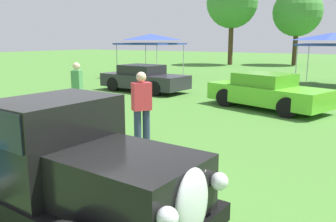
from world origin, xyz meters
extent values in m
cube|color=black|center=(-0.02, -0.10, 0.56)|extent=(4.17, 1.62, 0.20)
cube|color=black|center=(1.20, -0.15, 0.94)|extent=(1.56, 1.16, 0.60)
ellipsoid|color=silver|center=(1.98, -0.19, 0.92)|extent=(0.18, 0.53, 0.68)
cube|color=black|center=(0.09, -0.10, 1.18)|extent=(1.04, 1.41, 1.04)
cube|color=black|center=(0.09, -0.10, 1.48)|extent=(0.95, 1.45, 0.40)
cube|color=black|center=(-1.18, -0.05, 0.86)|extent=(1.85, 1.49, 0.48)
ellipsoid|color=black|center=(1.30, 0.57, 0.56)|extent=(0.94, 0.40, 0.52)
ellipsoid|color=black|center=(-1.15, 0.68, 0.56)|extent=(0.94, 0.40, 0.52)
sphere|color=silver|center=(2.05, 0.25, 1.00)|extent=(0.18, 0.18, 0.18)
sphere|color=silver|center=(2.01, -0.63, 1.00)|extent=(0.18, 0.18, 0.18)
cylinder|color=black|center=(1.30, 0.57, 0.38)|extent=(0.76, 0.24, 0.76)
cylinder|color=black|center=(-1.15, 0.68, 0.38)|extent=(0.76, 0.24, 0.76)
cube|color=#28282D|center=(-6.28, 10.24, 0.50)|extent=(4.21, 1.93, 0.60)
cube|color=black|center=(-6.44, 10.25, 1.00)|extent=(1.89, 1.55, 0.44)
cylinder|color=black|center=(-5.09, 9.40, 0.32)|extent=(0.64, 0.22, 0.64)
cylinder|color=black|center=(-7.56, 9.55, 0.32)|extent=(0.64, 0.22, 0.64)
cube|color=#60C62D|center=(-0.23, 9.22, 0.50)|extent=(4.43, 2.81, 0.60)
cube|color=#4D9F24|center=(-0.39, 9.27, 1.00)|extent=(2.16, 1.91, 0.44)
cylinder|color=black|center=(0.73, 8.12, 0.32)|extent=(0.64, 0.22, 0.64)
cylinder|color=black|center=(-1.64, 8.84, 0.32)|extent=(0.64, 0.22, 0.64)
cylinder|color=#283351|center=(-1.10, 3.32, 0.43)|extent=(0.16, 0.16, 0.86)
cylinder|color=#283351|center=(-1.21, 3.16, 0.43)|extent=(0.16, 0.16, 0.86)
cube|color=#D1333D|center=(-1.16, 3.24, 1.16)|extent=(0.42, 0.47, 0.60)
sphere|color=beige|center=(-1.16, 3.24, 1.58)|extent=(0.22, 0.22, 0.22)
cylinder|color=#7F7056|center=(-4.62, 4.58, 0.43)|extent=(0.16, 0.16, 0.86)
cylinder|color=#7F7056|center=(-4.72, 4.75, 0.43)|extent=(0.16, 0.16, 0.86)
cube|color=#4C9351|center=(-4.67, 4.67, 1.16)|extent=(0.41, 0.47, 0.60)
sphere|color=beige|center=(-4.67, 4.67, 1.58)|extent=(0.22, 0.22, 0.22)
cylinder|color=#B7B7BC|center=(-8.17, 17.02, 1.02)|extent=(0.05, 0.05, 2.05)
cylinder|color=#B7B7BC|center=(-8.17, 14.00, 1.02)|extent=(0.05, 0.05, 2.05)
cylinder|color=#B7B7BC|center=(-11.19, 17.02, 1.02)|extent=(0.05, 0.05, 2.05)
cylinder|color=#B7B7BC|center=(-11.19, 14.00, 1.02)|extent=(0.05, 0.05, 2.05)
cube|color=#2D429E|center=(-9.68, 15.51, 2.10)|extent=(3.36, 3.36, 0.10)
pyramid|color=#2D429E|center=(-9.68, 15.51, 2.52)|extent=(3.29, 3.29, 0.38)
cylinder|color=#B7B7BC|center=(-0.83, 18.51, 1.02)|extent=(0.05, 0.05, 2.05)
cylinder|color=#B7B7BC|center=(-0.83, 15.73, 1.02)|extent=(0.05, 0.05, 2.05)
cube|color=#2D429E|center=(0.56, 17.12, 2.10)|extent=(3.09, 3.09, 0.10)
pyramid|color=#2D429E|center=(0.56, 17.12, 2.52)|extent=(3.02, 3.02, 0.38)
cylinder|color=#47331E|center=(-9.88, 28.74, 2.22)|extent=(0.44, 0.44, 4.43)
sphere|color=#428938|center=(-9.88, 28.74, 5.72)|extent=(4.70, 4.70, 4.70)
cylinder|color=#47331E|center=(-4.66, 31.62, 1.81)|extent=(0.44, 0.44, 3.63)
sphere|color=#428938|center=(-4.66, 31.62, 4.84)|extent=(4.43, 4.43, 4.43)
camera|label=1|loc=(3.37, -2.74, 2.36)|focal=37.54mm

